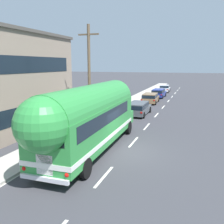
% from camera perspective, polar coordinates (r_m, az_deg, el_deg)
% --- Properties ---
extents(ground_plane, '(300.00, 300.00, 0.00)m').
position_cam_1_polar(ground_plane, '(15.52, 3.11, -9.12)').
color(ground_plane, '#38383D').
extents(lane_markings, '(4.13, 80.00, 0.01)m').
position_cam_1_polar(lane_markings, '(28.23, 4.91, 0.07)').
color(lane_markings, silver).
rests_on(lane_markings, ground).
extents(sidewalk_slab, '(2.30, 90.00, 0.15)m').
position_cam_1_polar(sidewalk_slab, '(26.23, -1.59, -0.58)').
color(sidewalk_slab, '#ADA89E').
rests_on(sidewalk_slab, ground).
extents(utility_pole, '(1.80, 0.24, 8.50)m').
position_cam_1_polar(utility_pole, '(20.86, -5.29, 8.45)').
color(utility_pole, brown).
rests_on(utility_pole, ground).
extents(painted_bus, '(2.75, 12.60, 4.12)m').
position_cam_1_polar(painted_bus, '(14.59, -5.48, -1.05)').
color(painted_bus, '#2D8C3D').
rests_on(painted_bus, ground).
extents(car_lead, '(2.03, 4.70, 1.37)m').
position_cam_1_polar(car_lead, '(26.32, 6.06, 1.01)').
color(car_lead, '#474C51').
rests_on(car_lead, ground).
extents(car_second, '(2.11, 4.56, 1.37)m').
position_cam_1_polar(car_second, '(34.64, 8.83, 3.32)').
color(car_second, olive).
rests_on(car_second, ground).
extents(car_third, '(2.01, 4.55, 1.37)m').
position_cam_1_polar(car_third, '(40.90, 10.70, 4.41)').
color(car_third, navy).
rests_on(car_third, ground).
extents(car_fourth, '(1.98, 4.29, 1.37)m').
position_cam_1_polar(car_fourth, '(49.29, 12.04, 5.38)').
color(car_fourth, white).
rests_on(car_fourth, ground).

